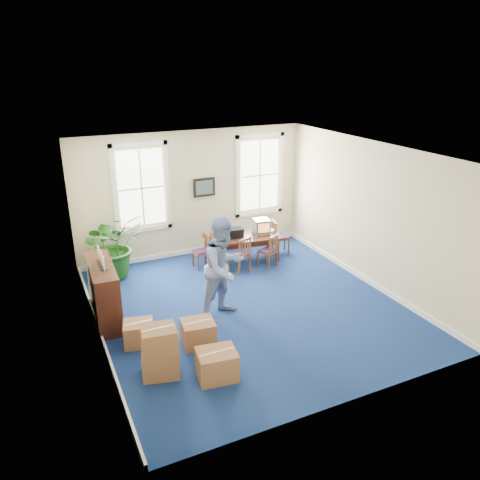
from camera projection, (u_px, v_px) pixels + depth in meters
name	position (u px, v px, depth m)	size (l,w,h in m)	color
floor	(248.00, 306.00, 9.72)	(6.50, 6.50, 0.00)	navy
ceiling	(249.00, 152.00, 8.57)	(6.50, 6.50, 0.00)	white
wall_back	(193.00, 194.00, 11.89)	(6.50, 6.50, 0.00)	beige
wall_front	(352.00, 309.00, 6.40)	(6.50, 6.50, 0.00)	beige
wall_left	(90.00, 260.00, 7.97)	(6.50, 6.50, 0.00)	beige
wall_right	(370.00, 214.00, 10.33)	(6.50, 6.50, 0.00)	beige
baseboard_back	(195.00, 250.00, 12.42)	(6.00, 0.04, 0.12)	white
baseboard_left	(102.00, 337.00, 8.53)	(0.04, 6.50, 0.12)	white
baseboard_right	(363.00, 277.00, 10.87)	(0.04, 6.50, 0.12)	white
window_left	(141.00, 188.00, 11.26)	(1.40, 0.12, 2.20)	white
window_right	(260.00, 175.00, 12.52)	(1.40, 0.12, 2.20)	white
wall_picture	(204.00, 187.00, 11.92)	(0.58, 0.06, 0.48)	black
conference_table	(242.00, 248.00, 11.88)	(1.88, 0.85, 0.64)	#3C1C13
crt_tv	(261.00, 226.00, 11.95)	(0.39, 0.43, 0.36)	#B7B7BC
game_console	(271.00, 231.00, 12.07)	(0.16, 0.19, 0.05)	white
equipment_bag	(234.00, 233.00, 11.68)	(0.44, 0.28, 0.22)	black
chair_near_left	(239.00, 254.00, 11.14)	(0.41, 0.41, 0.91)	brown
chair_near_right	(268.00, 251.00, 11.45)	(0.38, 0.38, 0.84)	brown
chair_end_left	(201.00, 251.00, 11.40)	(0.38, 0.38, 0.85)	brown
chair_end_right	(281.00, 237.00, 12.27)	(0.40, 0.40, 0.90)	brown
man	(224.00, 268.00, 9.04)	(1.01, 0.78, 2.06)	#7C90C1
credenza	(104.00, 291.00, 9.02)	(0.45, 1.58, 1.24)	#3C1C13
brochure_rack	(101.00, 254.00, 8.75)	(0.12, 0.67, 0.30)	#99999E
potted_plant	(113.00, 245.00, 10.83)	(1.38, 1.21, 1.54)	#194D14
cardboard_boxes	(171.00, 343.00, 7.65)	(1.59, 1.59, 0.91)	#9E6840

